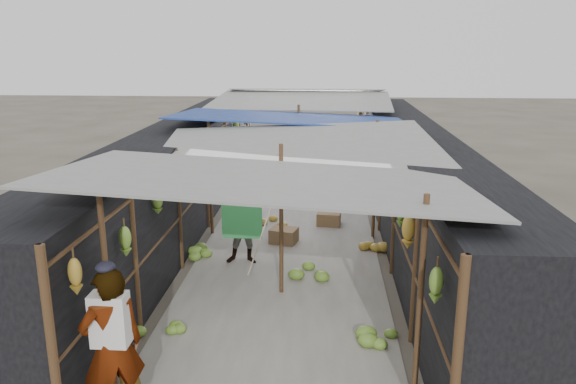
% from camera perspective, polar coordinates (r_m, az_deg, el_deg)
% --- Properties ---
extents(aisle_slab, '(3.60, 16.00, 0.02)m').
position_cam_1_polar(aisle_slab, '(13.06, 0.52, -3.67)').
color(aisle_slab, '#9E998E').
rests_on(aisle_slab, ground).
extents(stall_left, '(1.40, 15.00, 2.30)m').
position_cam_1_polar(stall_left, '(13.18, -11.28, 1.35)').
color(stall_left, black).
rests_on(stall_left, ground).
extents(stall_right, '(1.40, 15.00, 2.30)m').
position_cam_1_polar(stall_right, '(12.89, 12.60, 0.98)').
color(stall_right, black).
rests_on(stall_right, ground).
extents(crate_near, '(0.64, 0.56, 0.33)m').
position_cam_1_polar(crate_near, '(12.07, -0.44, -4.48)').
color(crate_near, '#8B6346').
rests_on(crate_near, ground).
extents(crate_mid, '(0.58, 0.48, 0.32)m').
position_cam_1_polar(crate_mid, '(13.26, 4.16, -2.75)').
color(crate_mid, '#8B6346').
rests_on(crate_mid, ground).
extents(crate_back, '(0.47, 0.40, 0.27)m').
position_cam_1_polar(crate_back, '(17.43, -0.90, 1.49)').
color(crate_back, '#8B6346').
rests_on(crate_back, ground).
extents(black_basin, '(0.57, 0.57, 0.17)m').
position_cam_1_polar(black_basin, '(17.73, 6.91, 1.44)').
color(black_basin, black).
rests_on(black_basin, ground).
extents(vendor_elderly, '(0.81, 0.75, 1.87)m').
position_cam_1_polar(vendor_elderly, '(6.67, -17.41, -14.82)').
color(vendor_elderly, white).
rests_on(vendor_elderly, ground).
extents(shopper_blue, '(0.76, 0.59, 1.55)m').
position_cam_1_polar(shopper_blue, '(10.84, -4.42, -3.40)').
color(shopper_blue, navy).
rests_on(shopper_blue, ground).
extents(vendor_seated, '(0.32, 0.53, 0.80)m').
position_cam_1_polar(vendor_seated, '(14.46, 4.80, -0.29)').
color(vendor_seated, '#47433E').
rests_on(vendor_seated, ground).
extents(market_canopy, '(5.62, 15.20, 2.77)m').
position_cam_1_polar(market_canopy, '(12.83, 0.75, 7.01)').
color(market_canopy, brown).
rests_on(market_canopy, ground).
extents(hanging_bananas, '(3.95, 14.14, 0.86)m').
position_cam_1_polar(hanging_bananas, '(12.94, 1.26, 3.79)').
color(hanging_bananas, '#AE882C').
rests_on(hanging_bananas, ground).
extents(floor_bananas, '(4.00, 10.35, 0.36)m').
position_cam_1_polar(floor_bananas, '(12.70, 1.21, -3.53)').
color(floor_bananas, '#AE882C').
rests_on(floor_bananas, ground).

